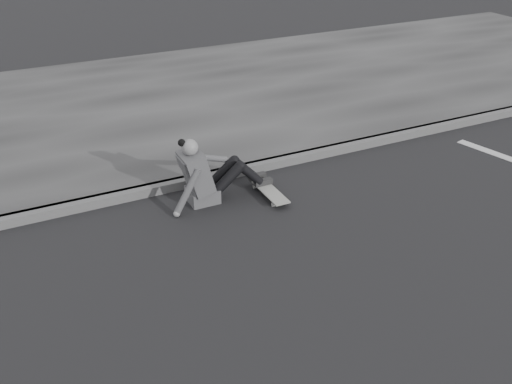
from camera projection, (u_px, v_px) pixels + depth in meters
ground at (239, 314)px, 5.29m from camera, size 80.00×80.00×0.00m
curb at (155, 189)px, 7.29m from camera, size 24.00×0.16×0.12m
sidewalk at (102, 112)px, 9.66m from camera, size 24.00×6.00×0.12m
skateboard at (269, 191)px, 7.21m from camera, size 0.20×0.78×0.09m
seated_woman at (207, 174)px, 6.99m from camera, size 1.38×0.46×0.88m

